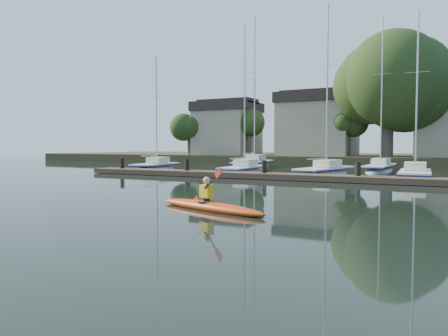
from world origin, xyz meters
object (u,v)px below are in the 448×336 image
at_px(sailboat_0, 156,172).
at_px(sailboat_5, 254,170).
at_px(sailboat_6, 380,173).
at_px(kayak, 209,204).
at_px(sailboat_1, 244,176).
at_px(sailboat_3, 415,182).
at_px(sailboat_2, 325,177).
at_px(dock, 309,177).

height_order(sailboat_0, sailboat_5, sailboat_5).
xyz_separation_m(sailboat_5, sailboat_6, (11.71, -0.10, 0.04)).
bearing_deg(sailboat_6, sailboat_0, -155.53).
xyz_separation_m(kayak, sailboat_1, (-7.08, 17.93, -0.36)).
bearing_deg(sailboat_0, sailboat_5, 42.82).
bearing_deg(sailboat_3, sailboat_5, 147.46).
xyz_separation_m(sailboat_1, sailboat_2, (6.07, 1.19, 0.00)).
bearing_deg(dock, sailboat_2, 93.76).
bearing_deg(kayak, sailboat_3, 91.62).
relative_size(sailboat_0, sailboat_1, 0.90).
xyz_separation_m(sailboat_2, sailboat_6, (2.89, 6.95, 0.01)).
relative_size(sailboat_0, sailboat_3, 0.95).
bearing_deg(sailboat_3, sailboat_0, 174.07).
distance_m(dock, sailboat_6, 12.53).
relative_size(sailboat_2, sailboat_5, 0.86).
height_order(dock, sailboat_1, sailboat_1).
bearing_deg(sailboat_6, dock, -99.44).
height_order(sailboat_2, sailboat_3, sailboat_2).
height_order(sailboat_1, sailboat_2, sailboat_2).
relative_size(sailboat_5, sailboat_6, 1.13).
bearing_deg(sailboat_5, sailboat_0, -136.84).
relative_size(kayak, sailboat_6, 0.35).
bearing_deg(sailboat_6, sailboat_1, -135.48).
relative_size(kayak, sailboat_3, 0.41).
height_order(kayak, sailboat_0, sailboat_0).
bearing_deg(sailboat_2, sailboat_5, 151.36).
bearing_deg(dock, sailboat_0, 162.23).
height_order(sailboat_1, sailboat_3, sailboat_1).
relative_size(sailboat_3, sailboat_6, 0.85).
bearing_deg(sailboat_2, dock, -76.27).
bearing_deg(dock, sailboat_6, 78.31).
bearing_deg(sailboat_1, sailboat_3, -5.30).
bearing_deg(kayak, sailboat_1, 129.67).
bearing_deg(sailboat_3, kayak, -109.23).
distance_m(kayak, sailboat_6, 26.14).
xyz_separation_m(kayak, dock, (-0.66, 13.81, 0.01)).
distance_m(sailboat_2, sailboat_6, 7.53).
bearing_deg(dock, sailboat_3, 32.58).
distance_m(sailboat_0, sailboat_5, 9.69).
height_order(dock, sailboat_6, sailboat_6).
relative_size(sailboat_1, sailboat_2, 0.92).
xyz_separation_m(sailboat_3, sailboat_5, (-15.04, 8.62, -0.02)).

